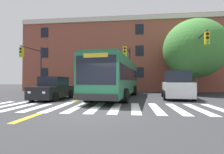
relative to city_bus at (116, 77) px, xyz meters
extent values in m
plane|color=#303033|center=(-0.32, -7.38, -1.79)|extent=(120.00, 120.00, 0.00)
cube|color=white|center=(-5.99, -5.73, -1.78)|extent=(0.50, 3.98, 0.01)
cube|color=white|center=(-4.91, -5.73, -1.78)|extent=(0.50, 3.98, 0.01)
cube|color=white|center=(-3.83, -5.72, -1.78)|extent=(0.50, 3.98, 0.01)
cube|color=white|center=(-2.75, -5.71, -1.78)|extent=(0.50, 3.98, 0.01)
cube|color=white|center=(-1.67, -5.70, -1.78)|extent=(0.50, 3.98, 0.01)
cube|color=white|center=(-0.59, -5.69, -1.78)|extent=(0.50, 3.98, 0.01)
cube|color=white|center=(0.49, -5.68, -1.78)|extent=(0.50, 3.98, 0.01)
cube|color=white|center=(1.57, -5.68, -1.78)|extent=(0.50, 3.98, 0.01)
cube|color=white|center=(2.65, -5.67, -1.78)|extent=(0.50, 3.98, 0.01)
cube|color=white|center=(3.73, -5.66, -1.78)|extent=(0.50, 3.98, 0.01)
cube|color=white|center=(4.81, -5.65, -1.78)|extent=(0.50, 3.98, 0.01)
cube|color=white|center=(5.88, -5.64, -1.78)|extent=(0.50, 3.98, 0.01)
cube|color=gold|center=(-2.84, 8.30, -1.78)|extent=(0.12, 36.00, 0.01)
cube|color=gold|center=(-2.68, 8.30, -1.78)|extent=(0.12, 36.00, 0.01)
cube|color=#28704C|center=(0.00, 0.02, -0.04)|extent=(3.84, 11.80, 2.74)
cube|color=black|center=(1.30, -0.12, 0.23)|extent=(1.19, 10.60, 0.99)
cube|color=black|center=(-1.29, 0.17, 0.23)|extent=(1.19, 10.60, 0.99)
cube|color=black|center=(-0.63, -5.74, 0.29)|extent=(2.32, 0.28, 1.64)
cube|color=yellow|center=(-0.63, -5.75, 1.11)|extent=(1.42, 0.19, 0.24)
cube|color=#232326|center=(-0.64, -5.77, -1.23)|extent=(2.53, 0.38, 0.36)
cube|color=#246444|center=(0.00, 0.02, 1.41)|extent=(3.64, 11.32, 0.16)
cylinder|color=black|center=(0.84, -3.68, -1.30)|extent=(0.66, 1.04, 0.98)
cylinder|color=black|center=(-1.62, -3.41, -1.30)|extent=(0.66, 1.04, 0.98)
cylinder|color=black|center=(1.52, 2.48, -1.30)|extent=(0.66, 1.04, 0.98)
cylinder|color=black|center=(-0.94, 2.75, -1.30)|extent=(0.66, 1.04, 0.98)
cube|color=black|center=(-4.79, -2.16, -1.17)|extent=(1.98, 4.49, 0.87)
cube|color=black|center=(-4.78, -2.03, -0.37)|extent=(1.69, 2.19, 0.73)
cube|color=white|center=(-4.37, -4.41, -1.08)|extent=(0.20, 0.05, 0.14)
cube|color=white|center=(-5.43, -4.35, -1.08)|extent=(0.20, 0.05, 0.14)
cylinder|color=black|center=(-3.95, -3.57, -1.46)|extent=(0.25, 0.67, 0.66)
cylinder|color=black|center=(-5.76, -3.48, -1.46)|extent=(0.25, 0.67, 0.66)
cylinder|color=black|center=(-3.82, -0.84, -1.46)|extent=(0.25, 0.67, 0.66)
cylinder|color=black|center=(-5.63, -0.75, -1.46)|extent=(0.25, 0.67, 0.66)
cube|color=white|center=(5.02, -0.33, -1.01)|extent=(2.51, 4.81, 1.13)
cube|color=black|center=(5.03, -0.28, 0.01)|extent=(2.12, 3.04, 0.91)
cube|color=white|center=(5.37, -2.71, -0.90)|extent=(0.20, 0.06, 0.14)
cube|color=white|center=(4.16, -2.57, -0.90)|extent=(0.20, 0.06, 0.14)
cylinder|color=black|center=(5.89, -1.86, -1.41)|extent=(0.30, 0.78, 0.76)
cylinder|color=black|center=(3.84, -1.63, -1.41)|extent=(0.30, 0.78, 0.76)
cylinder|color=black|center=(6.20, 0.98, -1.41)|extent=(0.30, 0.78, 0.76)
cylinder|color=black|center=(4.16, 1.21, -1.41)|extent=(0.30, 0.78, 0.76)
cylinder|color=#28282D|center=(7.64, 3.08, 1.21)|extent=(0.16, 0.16, 5.99)
cylinder|color=#28282D|center=(7.43, 1.05, 3.64)|extent=(0.53, 4.07, 0.11)
cube|color=yellow|center=(7.24, -0.83, 3.04)|extent=(0.37, 0.31, 1.00)
cylinder|color=black|center=(7.23, -0.98, 3.34)|extent=(0.22, 0.05, 0.22)
cylinder|color=black|center=(7.23, -0.98, 3.04)|extent=(0.22, 0.05, 0.22)
cylinder|color=green|center=(7.23, -0.98, 2.74)|extent=(0.22, 0.05, 0.22)
cylinder|color=#28282D|center=(-9.15, 3.87, 0.92)|extent=(0.16, 0.16, 5.41)
cylinder|color=#28282D|center=(-9.30, 2.21, 3.11)|extent=(0.41, 3.33, 0.11)
cube|color=yellow|center=(-9.43, 0.70, 2.51)|extent=(0.36, 0.31, 1.00)
cylinder|color=black|center=(-9.45, 0.56, 2.81)|extent=(0.22, 0.05, 0.22)
cylinder|color=black|center=(-9.45, 0.56, 2.51)|extent=(0.22, 0.05, 0.22)
cylinder|color=green|center=(-9.45, 0.56, 2.21)|extent=(0.22, 0.05, 0.22)
cylinder|color=#28282D|center=(1.10, 5.25, 0.89)|extent=(0.16, 0.16, 5.35)
cylinder|color=#28282D|center=(0.90, 3.10, 3.00)|extent=(0.52, 4.32, 0.11)
cube|color=yellow|center=(0.71, 1.09, 2.40)|extent=(0.36, 0.31, 1.00)
cylinder|color=black|center=(0.70, 0.94, 2.70)|extent=(0.22, 0.05, 0.22)
cylinder|color=black|center=(0.70, 0.94, 2.40)|extent=(0.22, 0.05, 0.22)
cylinder|color=green|center=(0.70, 0.94, 2.10)|extent=(0.22, 0.05, 0.22)
cylinder|color=brown|center=(8.12, 4.69, -0.66)|extent=(0.65, 0.65, 2.25)
ellipsoid|color=#428438|center=(8.12, 4.69, 3.19)|extent=(9.18, 9.27, 6.40)
cube|color=brown|center=(2.36, 12.46, 3.41)|extent=(33.77, 8.08, 10.40)
cube|color=beige|center=(2.36, 8.34, 8.21)|extent=(33.77, 0.16, 0.60)
cube|color=black|center=(-11.14, 8.39, 0.81)|extent=(1.10, 0.06, 1.40)
cube|color=black|center=(2.36, 8.39, 0.81)|extent=(1.10, 0.06, 1.40)
cube|color=black|center=(-11.14, 8.39, 3.72)|extent=(1.10, 0.06, 1.40)
cube|color=black|center=(2.36, 8.39, 3.72)|extent=(1.10, 0.06, 1.40)
cube|color=black|center=(-11.14, 8.39, 6.63)|extent=(1.10, 0.06, 1.40)
cube|color=black|center=(2.36, 8.39, 6.63)|extent=(1.10, 0.06, 1.40)
camera|label=1|loc=(1.40, -15.24, -0.31)|focal=28.00mm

